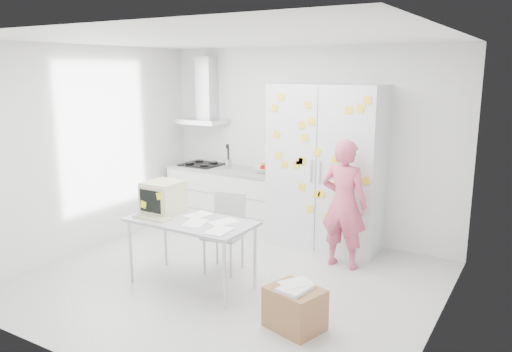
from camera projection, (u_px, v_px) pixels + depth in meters
The scene contains 10 objects.
floor at pixel (229, 282), 5.74m from camera, with size 4.50×4.00×0.02m, color silver.
walls at pixel (261, 156), 6.06m from camera, with size 4.52×4.01×2.70m.
ceiling at pixel (226, 39), 5.17m from camera, with size 4.50×4.00×0.02m, color white.
counter_run at pixel (226, 196), 7.67m from camera, with size 1.84×0.63×1.28m.
range_hood at pixel (205, 98), 7.70m from camera, with size 0.70×0.48×1.01m.
tall_cabinet at pixel (326, 167), 6.69m from camera, with size 1.50×0.68×2.20m.
person at pixel (344, 204), 6.03m from camera, with size 0.58×0.38×1.59m, color #D25171.
desk at pixel (173, 207), 5.64m from camera, with size 1.42×0.73×1.13m.
chair at pixel (226, 227), 5.98m from camera, with size 0.49×0.49×0.94m.
cardboard_box at pixel (295, 308), 4.66m from camera, with size 0.59×0.52×0.44m.
Camera 1 is at (3.01, -4.44, 2.39)m, focal length 35.00 mm.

